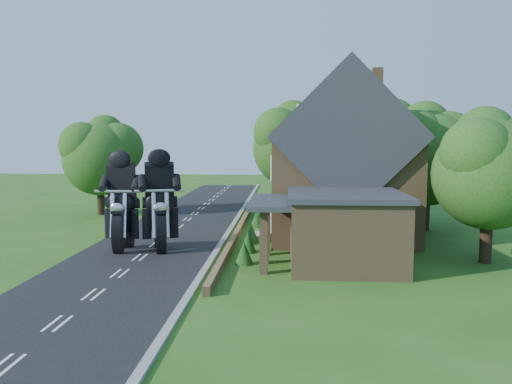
# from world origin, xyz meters

# --- Properties ---
(ground) EXTENTS (120.00, 120.00, 0.00)m
(ground) POSITION_xyz_m (0.00, 0.00, 0.00)
(ground) COLOR #265317
(ground) RESTS_ON ground
(road) EXTENTS (7.00, 80.00, 0.02)m
(road) POSITION_xyz_m (0.00, 0.00, 0.01)
(road) COLOR black
(road) RESTS_ON ground
(kerb) EXTENTS (0.30, 80.00, 0.12)m
(kerb) POSITION_xyz_m (3.65, 0.00, 0.06)
(kerb) COLOR gray
(kerb) RESTS_ON ground
(garden_wall) EXTENTS (0.30, 22.00, 0.40)m
(garden_wall) POSITION_xyz_m (4.30, 5.00, 0.20)
(garden_wall) COLOR olive
(garden_wall) RESTS_ON ground
(house) EXTENTS (9.54, 8.64, 10.24)m
(house) POSITION_xyz_m (10.49, 6.00, 4.34)
(house) COLOR olive
(house) RESTS_ON ground
(annex) EXTENTS (7.05, 5.94, 3.44)m
(annex) POSITION_xyz_m (9.87, -0.80, 1.77)
(annex) COLOR olive
(annex) RESTS_ON ground
(tree_annex_side) EXTENTS (5.64, 5.20, 7.48)m
(tree_annex_side) POSITION_xyz_m (17.13, 0.10, 4.69)
(tree_annex_side) COLOR black
(tree_annex_side) RESTS_ON ground
(tree_house_right) EXTENTS (6.51, 6.00, 8.40)m
(tree_house_right) POSITION_xyz_m (16.65, 8.62, 5.19)
(tree_house_right) COLOR black
(tree_house_right) RESTS_ON ground
(tree_behind_house) EXTENTS (7.81, 7.20, 10.08)m
(tree_behind_house) POSITION_xyz_m (14.18, 16.14, 6.23)
(tree_behind_house) COLOR black
(tree_behind_house) RESTS_ON ground
(tree_behind_left) EXTENTS (6.94, 6.40, 9.16)m
(tree_behind_left) POSITION_xyz_m (8.16, 17.13, 5.73)
(tree_behind_left) COLOR black
(tree_behind_left) RESTS_ON ground
(tree_far_road) EXTENTS (6.08, 5.60, 7.84)m
(tree_far_road) POSITION_xyz_m (-6.86, 14.11, 4.84)
(tree_far_road) COLOR black
(tree_far_road) RESTS_ON ground
(shrub_a) EXTENTS (0.90, 0.90, 1.10)m
(shrub_a) POSITION_xyz_m (5.30, -1.00, 0.55)
(shrub_a) COLOR #143D13
(shrub_a) RESTS_ON ground
(shrub_b) EXTENTS (0.90, 0.90, 1.10)m
(shrub_b) POSITION_xyz_m (5.30, 1.50, 0.55)
(shrub_b) COLOR #143D13
(shrub_b) RESTS_ON ground
(shrub_c) EXTENTS (0.90, 0.90, 1.10)m
(shrub_c) POSITION_xyz_m (5.30, 4.00, 0.55)
(shrub_c) COLOR #143D13
(shrub_c) RESTS_ON ground
(shrub_d) EXTENTS (0.90, 0.90, 1.10)m
(shrub_d) POSITION_xyz_m (5.30, 9.00, 0.55)
(shrub_d) COLOR #143D13
(shrub_d) RESTS_ON ground
(shrub_e) EXTENTS (0.90, 0.90, 1.10)m
(shrub_e) POSITION_xyz_m (5.30, 11.50, 0.55)
(shrub_e) COLOR #143D13
(shrub_e) RESTS_ON ground
(shrub_f) EXTENTS (0.90, 0.90, 1.10)m
(shrub_f) POSITION_xyz_m (5.30, 14.00, 0.55)
(shrub_f) COLOR #143D13
(shrub_f) RESTS_ON ground
(motorcycle_lead) EXTENTS (0.92, 1.78, 1.61)m
(motorcycle_lead) POSITION_xyz_m (0.68, 1.50, 0.80)
(motorcycle_lead) COLOR black
(motorcycle_lead) RESTS_ON ground
(motorcycle_follow) EXTENTS (0.47, 1.72, 1.59)m
(motorcycle_follow) POSITION_xyz_m (-1.30, 1.43, 0.79)
(motorcycle_follow) COLOR black
(motorcycle_follow) RESTS_ON ground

